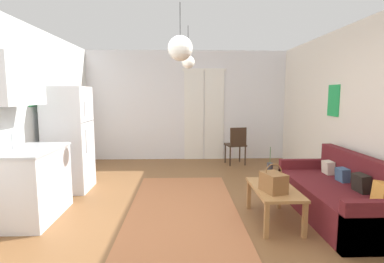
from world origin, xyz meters
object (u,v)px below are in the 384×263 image
at_px(couch, 341,197).
at_px(refrigerator, 69,139).
at_px(pendant_lamp_near, 180,48).
at_px(pendant_lamp_far, 188,62).
at_px(handbag, 273,182).
at_px(coffee_table, 274,192).
at_px(accent_chair, 236,143).
at_px(bamboo_vase, 270,172).

xyz_separation_m(couch, refrigerator, (-3.97, 1.23, 0.60)).
xyz_separation_m(pendant_lamp_near, pendant_lamp_far, (0.12, 1.15, -0.03)).
bearing_deg(refrigerator, handbag, -26.89).
bearing_deg(pendant_lamp_far, refrigerator, 173.77).
bearing_deg(coffee_table, refrigerator, 155.91).
height_order(refrigerator, pendant_lamp_far, pendant_lamp_far).
xyz_separation_m(refrigerator, accent_chair, (3.12, 1.67, -0.37)).
xyz_separation_m(couch, bamboo_vase, (-0.90, 0.18, 0.30)).
xyz_separation_m(refrigerator, pendant_lamp_far, (1.98, -0.22, 1.24)).
bearing_deg(bamboo_vase, pendant_lamp_near, -165.31).
distance_m(couch, accent_chair, 3.03).
xyz_separation_m(bamboo_vase, pendant_lamp_near, (-1.20, -0.31, 1.57)).
distance_m(accent_chair, pendant_lamp_far, 2.73).
xyz_separation_m(coffee_table, refrigerator, (-3.04, 1.36, 0.48)).
bearing_deg(bamboo_vase, accent_chair, 88.93).
relative_size(refrigerator, pendant_lamp_far, 2.66).
xyz_separation_m(handbag, refrigerator, (-2.98, 1.51, 0.31)).
bearing_deg(pendant_lamp_near, accent_chair, 67.58).
height_order(bamboo_vase, refrigerator, refrigerator).
xyz_separation_m(couch, accent_chair, (-0.85, 2.90, 0.23)).
xyz_separation_m(bamboo_vase, refrigerator, (-3.07, 1.05, 0.30)).
relative_size(bamboo_vase, handbag, 1.31).
distance_m(bamboo_vase, pendant_lamp_far, 2.06).
bearing_deg(refrigerator, coffee_table, -24.09).
distance_m(refrigerator, pendant_lamp_near, 2.64).
distance_m(handbag, refrigerator, 3.35).
relative_size(pendant_lamp_near, pendant_lamp_far, 1.02).
height_order(pendant_lamp_near, pendant_lamp_far, same).
bearing_deg(handbag, bamboo_vase, 78.64).
bearing_deg(handbag, couch, 15.57).
distance_m(refrigerator, pendant_lamp_far, 2.35).
distance_m(handbag, accent_chair, 3.18).
height_order(couch, accent_chair, accent_chair).
relative_size(couch, pendant_lamp_near, 2.96).
bearing_deg(couch, handbag, -164.43).
distance_m(bamboo_vase, refrigerator, 3.26).
distance_m(coffee_table, pendant_lamp_near, 2.11).
bearing_deg(refrigerator, pendant_lamp_far, -6.23).
xyz_separation_m(coffee_table, pendant_lamp_far, (-1.06, 1.14, 1.72)).
xyz_separation_m(handbag, pendant_lamp_near, (-1.11, 0.15, 1.58)).
height_order(refrigerator, accent_chair, refrigerator).
relative_size(couch, pendant_lamp_far, 3.01).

